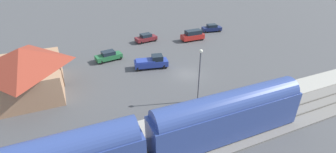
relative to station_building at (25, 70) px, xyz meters
The scene contains 11 objects.
ground_plane 22.60m from the station_building, 100.31° to the right, with size 200.00×200.00×0.00m, color #4C4C4F.
railway_track 28.60m from the station_building, 129.29° to the right, with size 4.80×70.00×0.30m.
platform 26.26m from the station_building, 122.47° to the right, with size 3.20×46.00×0.30m.
station_building is the anchor object (origin of this frame).
pedestrian_on_platform 25.24m from the station_building, 125.61° to the right, with size 0.36×0.36×1.71m.
sedan_maroon 24.59m from the station_building, 58.75° to the right, with size 2.46×4.72×1.74m.
sedan_navy 39.82m from the station_building, 70.51° to the right, with size 2.56×4.74×1.74m.
pickup_blue 17.87m from the station_building, 88.82° to the right, with size 2.99×5.68×2.14m.
sedan_green 13.52m from the station_building, 62.68° to the right, with size 2.53×4.73×1.74m.
suv_red 31.91m from the station_building, 72.50° to the right, with size 1.96×4.90×2.22m.
light_pole_near_platform 22.73m from the station_building, 119.57° to the right, with size 0.44×0.44×7.10m.
Camera 1 is at (-29.22, 15.94, 17.22)m, focal length 25.55 mm.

